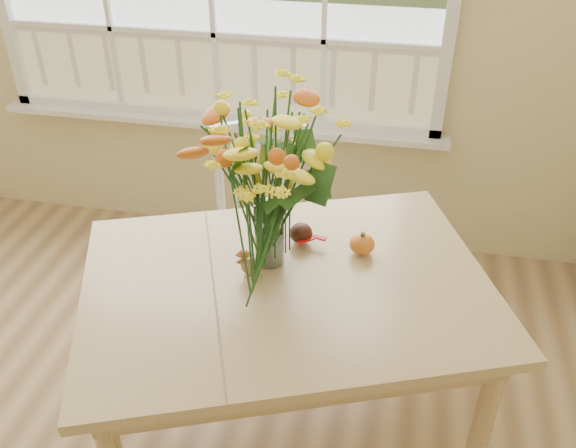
# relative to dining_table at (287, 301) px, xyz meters

# --- Properties ---
(dining_table) EXTENTS (1.63, 1.41, 0.73)m
(dining_table) POSITION_rel_dining_table_xyz_m (0.00, 0.00, 0.00)
(dining_table) COLOR tan
(dining_table) RESTS_ON floor
(windsor_chair) EXTENTS (0.51, 0.49, 0.91)m
(windsor_chair) POSITION_rel_dining_table_xyz_m (-0.27, 0.71, -0.13)
(windsor_chair) COLOR white
(windsor_chair) RESTS_ON floor
(flower_vase) EXTENTS (0.49, 0.49, 0.58)m
(flower_vase) POSITION_rel_dining_table_xyz_m (-0.08, 0.10, 0.44)
(flower_vase) COLOR white
(flower_vase) RESTS_ON dining_table
(pumpkin) EXTENTS (0.09, 0.09, 0.07)m
(pumpkin) POSITION_rel_dining_table_xyz_m (0.23, 0.21, 0.13)
(pumpkin) COLOR #C26216
(pumpkin) RESTS_ON dining_table
(turkey_figurine) EXTENTS (0.09, 0.07, 0.09)m
(turkey_figurine) POSITION_rel_dining_table_xyz_m (-0.12, 0.01, 0.13)
(turkey_figurine) COLOR #CCB78C
(turkey_figurine) RESTS_ON dining_table
(dark_gourd) EXTENTS (0.13, 0.08, 0.08)m
(dark_gourd) POSITION_rel_dining_table_xyz_m (0.01, 0.23, 0.13)
(dark_gourd) COLOR #38160F
(dark_gourd) RESTS_ON dining_table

